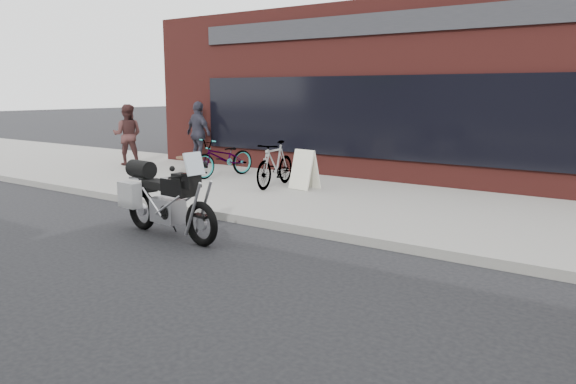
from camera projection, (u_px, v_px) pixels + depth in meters
name	position (u px, v px, depth m)	size (l,w,h in m)	color
ground	(113.00, 319.00, 5.84)	(120.00, 120.00, 0.00)	black
near_sidewalk	(398.00, 203.00, 11.43)	(44.00, 6.00, 0.15)	gray
storefront	(436.00, 93.00, 17.77)	(14.00, 10.07, 4.50)	#5B211D
motorcycle	(163.00, 199.00, 9.08)	(2.27, 0.73, 1.43)	black
bicycle_front	(224.00, 158.00, 14.39)	(0.66, 1.88, 0.99)	gray
bicycle_rear	(275.00, 164.00, 12.89)	(0.49, 1.74, 1.05)	gray
sandwich_sign	(305.00, 169.00, 12.65)	(0.61, 0.57, 0.88)	white
cafe_table	(189.00, 158.00, 15.39)	(0.70, 0.70, 0.40)	black
cafe_patron_left	(128.00, 135.00, 16.61)	(0.87, 0.68, 1.80)	#482826
cafe_patron_right	(199.00, 133.00, 16.64)	(1.10, 0.46, 1.88)	#343341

